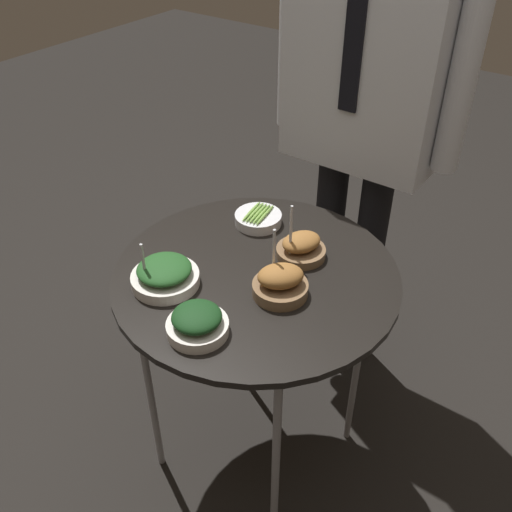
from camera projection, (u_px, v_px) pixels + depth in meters
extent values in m
plane|color=black|center=(256.00, 448.00, 1.84)|extent=(8.00, 8.00, 0.00)
cylinder|color=black|center=(256.00, 275.00, 1.41)|extent=(0.71, 0.71, 0.02)
cylinder|color=gray|center=(276.00, 467.00, 1.39)|extent=(0.02, 0.02, 0.71)
cylinder|color=gray|center=(149.00, 387.00, 1.58)|extent=(0.02, 0.02, 0.71)
cylinder|color=gray|center=(358.00, 361.00, 1.66)|extent=(0.02, 0.02, 0.71)
cylinder|color=gray|center=(241.00, 304.00, 1.86)|extent=(0.02, 0.02, 0.71)
cylinder|color=silver|center=(258.00, 219.00, 1.57)|extent=(0.13, 0.13, 0.03)
ellipsoid|color=#7AA847|center=(265.00, 215.00, 1.55)|extent=(0.03, 0.11, 0.01)
ellipsoid|color=#7AA847|center=(262.00, 214.00, 1.55)|extent=(0.03, 0.11, 0.01)
ellipsoid|color=#7AA847|center=(258.00, 213.00, 1.55)|extent=(0.03, 0.11, 0.01)
ellipsoid|color=#7AA847|center=(255.00, 212.00, 1.56)|extent=(0.03, 0.11, 0.01)
ellipsoid|color=#7AA847|center=(251.00, 211.00, 1.56)|extent=(0.03, 0.11, 0.01)
cylinder|color=silver|center=(165.00, 279.00, 1.36)|extent=(0.16, 0.16, 0.03)
ellipsoid|color=#1E4C1E|center=(164.00, 269.00, 1.34)|extent=(0.13, 0.13, 0.03)
cylinder|color=silver|center=(144.00, 266.00, 1.31)|extent=(0.01, 0.01, 0.12)
cylinder|color=brown|center=(301.00, 252.00, 1.45)|extent=(0.13, 0.13, 0.02)
ellipsoid|color=#93602D|center=(301.00, 242.00, 1.43)|extent=(0.11, 0.13, 0.04)
cylinder|color=silver|center=(291.00, 234.00, 1.39)|extent=(0.01, 0.01, 0.16)
cylinder|color=brown|center=(280.00, 289.00, 1.33)|extent=(0.13, 0.13, 0.03)
ellipsoid|color=#93602D|center=(281.00, 276.00, 1.30)|extent=(0.13, 0.13, 0.05)
cylinder|color=silver|center=(274.00, 258.00, 1.31)|extent=(0.01, 0.01, 0.16)
cylinder|color=silver|center=(198.00, 328.00, 1.23)|extent=(0.14, 0.14, 0.03)
ellipsoid|color=#143816|center=(197.00, 317.00, 1.21)|extent=(0.11, 0.11, 0.04)
cylinder|color=black|center=(327.00, 253.00, 2.02)|extent=(0.10, 0.10, 0.79)
cylinder|color=black|center=(366.00, 269.00, 1.94)|extent=(0.10, 0.10, 0.79)
cube|color=silver|center=(370.00, 61.00, 1.56)|extent=(0.44, 0.21, 0.59)
cube|color=black|center=(353.00, 44.00, 1.45)|extent=(0.05, 0.01, 0.36)
cylinder|color=silver|center=(291.00, 36.00, 1.67)|extent=(0.07, 0.07, 0.55)
cylinder|color=silver|center=(464.00, 71.00, 1.43)|extent=(0.07, 0.07, 0.55)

